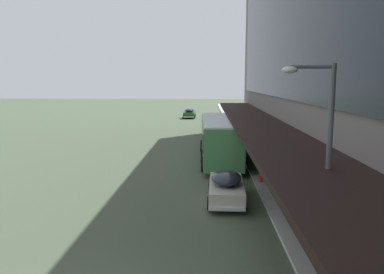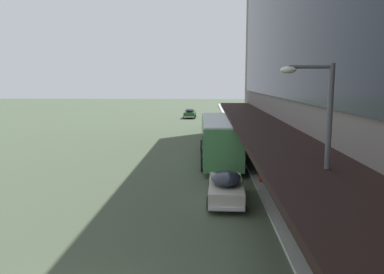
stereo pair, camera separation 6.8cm
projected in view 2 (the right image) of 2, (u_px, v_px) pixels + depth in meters
transit_bus_kerbside_front at (219, 137)px, 27.95m from camera, size 2.98×11.03×3.17m
sedan_lead_near at (190, 113)px, 61.07m from camera, size 1.96×4.65×1.56m
sedan_trailing_mid at (226, 187)px, 18.42m from camera, size 1.89×4.41×1.58m
sedan_second_mid at (215, 121)px, 48.50m from camera, size 2.03×4.35×1.59m
street_lamp at (321, 155)px, 10.70m from camera, size 1.50×0.28×6.26m
fire_hydrant at (261, 176)px, 21.57m from camera, size 0.20×0.40×0.70m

